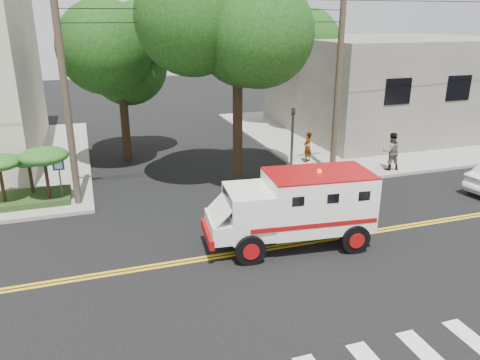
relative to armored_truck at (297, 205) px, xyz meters
name	(u,v)px	position (x,y,z in m)	size (l,w,h in m)	color
ground	(256,250)	(-1.47, -0.03, -1.45)	(100.00, 100.00, 0.00)	black
sidewalk_ne	(373,131)	(12.03, 13.47, -1.37)	(17.00, 17.00, 0.15)	gray
building_right	(392,83)	(13.53, 13.97, 1.70)	(14.00, 12.00, 6.00)	#676359
utility_pole_left	(66,97)	(-7.07, 5.97, 3.05)	(0.28, 0.28, 9.00)	#382D23
utility_pole_right	(338,83)	(4.83, 6.17, 3.05)	(0.28, 0.28, 9.00)	#382D23
tree_main	(250,22)	(0.46, 6.18, 5.75)	(6.08, 5.70, 9.85)	black
tree_left	(126,52)	(-4.15, 11.76, 4.28)	(4.48, 4.20, 7.70)	black
tree_right	(300,38)	(7.37, 15.74, 4.65)	(4.80, 4.50, 8.20)	black
traffic_signal	(292,138)	(2.33, 5.57, 0.78)	(0.15, 0.18, 3.60)	#3F3F42
accessibility_sign	(60,175)	(-7.67, 6.14, -0.08)	(0.45, 0.10, 2.02)	#3F3F42
palm_planter	(27,168)	(-8.91, 6.60, 0.20)	(3.52, 2.63, 2.36)	#1E3314
armored_truck	(297,205)	(0.00, 0.00, 0.00)	(5.77, 2.74, 2.54)	white
pedestrian_a	(308,147)	(4.47, 8.23, -0.50)	(0.58, 0.38, 1.59)	gray
pedestrian_b	(391,151)	(7.80, 5.69, -0.35)	(0.92, 0.72, 1.89)	gray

